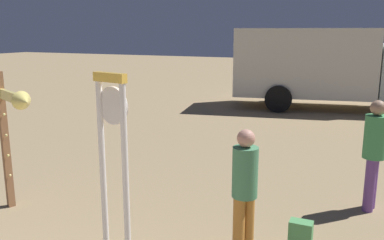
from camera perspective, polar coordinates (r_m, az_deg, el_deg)
The scene contains 6 objects.
standing_clock at distance 4.59m, azimuth -10.97°, elevation -4.14°, with size 0.45×0.18×2.22m.
arrow_sign at distance 6.26m, azimuth -23.95°, elevation -0.24°, with size 1.11×0.63×2.09m.
person_near_clock at distance 4.85m, azimuth 7.39°, elevation -9.30°, with size 0.30×0.30×1.57m.
backpack at distance 5.20m, azimuth 14.94°, elevation -15.92°, with size 0.27×0.21×0.47m.
person_distant at distance 6.60m, azimuth 24.17°, elevation -3.84°, with size 0.32×0.32×1.68m.
box_truck_near at distance 14.96m, azimuth 18.37°, elevation 7.32°, with size 7.12×3.58×2.77m.
Camera 1 is at (2.84, -1.05, 2.65)m, focal length 38.04 mm.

